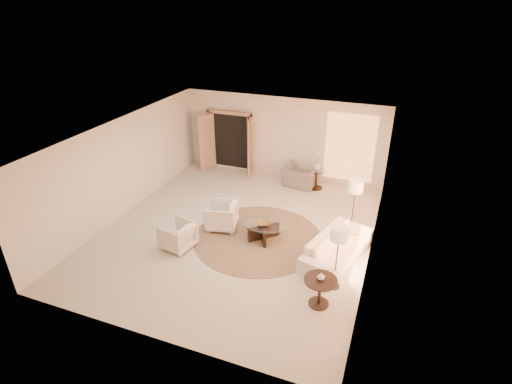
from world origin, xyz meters
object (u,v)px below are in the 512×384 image
(accent_chair, at_px, (300,173))
(floor_lamp_far, at_px, (339,236))
(floor_lamp_near, at_px, (356,189))
(side_vase, at_px, (317,166))
(end_table, at_px, (320,287))
(armchair_left, at_px, (222,215))
(coffee_table, at_px, (264,230))
(sofa, at_px, (337,247))
(bowl, at_px, (264,223))
(armchair_right, at_px, (177,234))
(side_table, at_px, (316,177))
(end_vase, at_px, (321,276))

(accent_chair, distance_m, floor_lamp_far, 5.22)
(floor_lamp_near, relative_size, side_vase, 6.10)
(end_table, height_order, floor_lamp_near, floor_lamp_near)
(end_table, bearing_deg, armchair_left, 147.28)
(floor_lamp_far, bearing_deg, coffee_table, 149.31)
(sofa, height_order, end_table, sofa)
(coffee_table, xyz_separation_m, bowl, (-0.00, 0.00, 0.21))
(accent_chair, bearing_deg, armchair_right, 74.52)
(sofa, distance_m, side_table, 3.92)
(side_table, bearing_deg, armchair_right, -118.79)
(sofa, distance_m, bowl, 1.99)
(side_table, height_order, floor_lamp_far, floor_lamp_far)
(accent_chair, xyz_separation_m, coffee_table, (-0.05, -3.47, -0.19))
(sofa, bearing_deg, accent_chair, 44.42)
(accent_chair, bearing_deg, armchair_left, 76.11)
(armchair_left, relative_size, end_vase, 4.98)
(accent_chair, relative_size, end_vase, 6.38)
(bowl, xyz_separation_m, end_vase, (1.92, -1.93, 0.25))
(armchair_left, bearing_deg, bowl, 70.81)
(floor_lamp_near, bearing_deg, armchair_right, -150.53)
(side_table, distance_m, side_vase, 0.39)
(armchair_left, distance_m, end_vase, 3.81)
(sofa, relative_size, armchair_right, 2.99)
(accent_chair, bearing_deg, end_vase, 116.83)
(armchair_left, relative_size, floor_lamp_near, 0.53)
(sofa, bearing_deg, end_table, -165.03)
(side_table, height_order, end_vase, end_vase)
(accent_chair, relative_size, side_table, 1.57)
(side_table, distance_m, end_vase, 5.56)
(sofa, xyz_separation_m, armchair_right, (-3.89, -0.92, 0.05))
(coffee_table, xyz_separation_m, side_table, (0.60, 3.47, 0.13))
(accent_chair, relative_size, floor_lamp_far, 0.68)
(armchair_left, bearing_deg, floor_lamp_far, 54.30)
(sofa, bearing_deg, end_vase, -165.03)
(side_table, xyz_separation_m, side_vase, (0.00, 0.00, 0.39))
(floor_lamp_near, xyz_separation_m, end_vase, (-0.19, -3.07, -0.60))
(sofa, bearing_deg, floor_lamp_far, -155.81)
(sofa, height_order, floor_lamp_near, floor_lamp_near)
(sofa, bearing_deg, armchair_right, 120.10)
(armchair_right, xyz_separation_m, end_vase, (3.84, -0.80, 0.35))
(end_table, bearing_deg, end_vase, -90.00)
(armchair_left, height_order, floor_lamp_near, floor_lamp_near)
(sofa, relative_size, coffee_table, 1.64)
(side_table, xyz_separation_m, bowl, (-0.60, -3.47, 0.07))
(accent_chair, height_order, coffee_table, accent_chair)
(end_table, xyz_separation_m, side_table, (-1.31, 5.39, -0.04))
(coffee_table, bearing_deg, sofa, -6.03)
(floor_lamp_near, bearing_deg, armchair_left, -163.21)
(sofa, distance_m, floor_lamp_near, 1.68)
(coffee_table, bearing_deg, armchair_left, 174.37)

